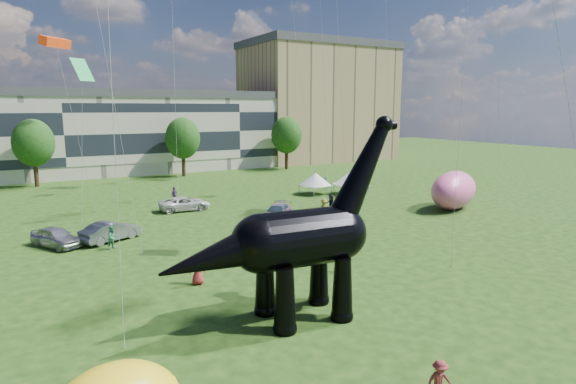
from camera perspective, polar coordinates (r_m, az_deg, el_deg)
ground at (r=25.17m, az=7.46°, el=-14.25°), size 220.00×220.00×0.00m
terrace_row at (r=80.60m, az=-25.32°, el=5.93°), size 78.00×11.00×12.00m
apartment_block at (r=99.22m, az=3.55°, el=10.31°), size 28.00×18.00×22.00m
tree_mid_left at (r=71.41m, az=-27.98°, el=5.56°), size 5.20×5.20×9.44m
tree_mid_right at (r=74.68m, az=-12.40°, el=6.62°), size 5.20×5.20×9.44m
tree_far_right at (r=81.80m, az=-0.18°, el=7.12°), size 5.20×5.20×9.44m
dinosaur_sculpture at (r=23.28m, az=0.63°, el=-6.03°), size 12.57×3.60×10.27m
car_silver at (r=40.11m, az=-25.80°, el=-4.81°), size 3.78×4.77×1.52m
car_grey at (r=40.13m, az=-20.27°, el=-4.39°), size 5.00×3.48×1.56m
car_white at (r=49.90m, az=-12.14°, el=-1.36°), size 5.25×2.68×1.42m
car_dark at (r=45.02m, az=-1.27°, el=-2.38°), size 4.61×4.80×1.37m
gazebo_near at (r=57.99m, az=3.25°, el=1.53°), size 4.22×4.22×2.62m
gazebo_far at (r=58.28m, az=7.50°, el=1.69°), size 4.62×4.62×2.88m
inflatable_pink at (r=52.35m, az=19.04°, el=0.22°), size 8.75×6.80×3.92m
visitors at (r=38.30m, az=-8.57°, el=-4.39°), size 51.43×41.66×1.90m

